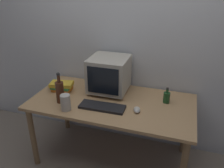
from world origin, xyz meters
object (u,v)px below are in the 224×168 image
object	(u,v)px
metal_canister	(66,102)
bottle_tall	(60,91)
computer_mouse	(137,110)
crt_monitor	(109,74)
keyboard	(102,107)
bottle_short	(167,97)
book_stack	(62,86)

from	to	relation	value
metal_canister	bottle_tall	bearing A→B (deg)	136.05
metal_canister	computer_mouse	bearing A→B (deg)	15.52
crt_monitor	bottle_tall	distance (m)	0.52
crt_monitor	computer_mouse	xyz separation A→B (m)	(0.37, -0.30, -0.17)
crt_monitor	keyboard	distance (m)	0.39
crt_monitor	metal_canister	size ratio (longest dim) A/B	2.61
computer_mouse	bottle_short	world-z (taller)	bottle_short
computer_mouse	metal_canister	world-z (taller)	metal_canister
bottle_tall	metal_canister	distance (m)	0.17
bottle_tall	bottle_short	distance (m)	1.01
bottle_short	metal_canister	xyz separation A→B (m)	(-0.85, -0.42, 0.02)
crt_monitor	keyboard	xyz separation A→B (m)	(0.05, -0.34, -0.18)
computer_mouse	crt_monitor	bearing A→B (deg)	125.07
bottle_tall	bottle_short	bearing A→B (deg)	17.69
bottle_short	computer_mouse	bearing A→B (deg)	-132.62
bottle_short	crt_monitor	bearing A→B (deg)	174.99
book_stack	metal_canister	distance (m)	0.41
computer_mouse	bottle_tall	bearing A→B (deg)	169.18
bottle_short	metal_canister	world-z (taller)	bottle_short
bottle_tall	book_stack	bearing A→B (deg)	116.78
bottle_tall	metal_canister	xyz separation A→B (m)	(0.12, -0.11, -0.04)
crt_monitor	metal_canister	xyz separation A→B (m)	(-0.25, -0.47, -0.12)
computer_mouse	bottle_short	distance (m)	0.34
crt_monitor	computer_mouse	distance (m)	0.51
computer_mouse	metal_canister	size ratio (longest dim) A/B	0.67
bottle_tall	bottle_short	size ratio (longest dim) A/B	1.90
crt_monitor	computer_mouse	bearing A→B (deg)	-39.63
crt_monitor	book_stack	bearing A→B (deg)	-164.17
crt_monitor	bottle_short	distance (m)	0.61
crt_monitor	bottle_tall	bearing A→B (deg)	-135.77
keyboard	metal_canister	size ratio (longest dim) A/B	2.80
bottle_short	book_stack	bearing A→B (deg)	-175.51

